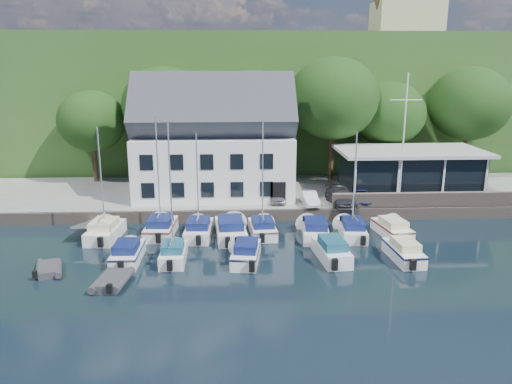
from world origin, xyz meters
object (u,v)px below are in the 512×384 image
flagpole (403,140)px  boat_r1_1 (158,177)px  boat_r2_1 (171,200)px  boat_r2_2 (246,251)px  boat_r1_5 (315,228)px  boat_r2_0 (127,251)px  car_blue (361,195)px  club_pavilion (409,171)px  dinghy_1 (112,279)px  boat_r1_7 (392,226)px  boat_r1_0 (101,179)px  car_dgrey (340,197)px  boat_r2_3 (332,248)px  boat_r1_4 (263,182)px  car_white (309,198)px  boat_r2_4 (404,249)px  boat_r1_3 (231,227)px  boat_r1_6 (354,182)px  boat_r1_2 (197,180)px  harbor_building (214,147)px  dinghy_0 (49,268)px  car_silver (276,196)px

flagpole → boat_r1_1: (-19.99, -4.65, -1.92)m
boat_r2_1 → boat_r2_2: size_ratio=1.50×
boat_r1_5 → boat_r2_0: bearing=-157.0°
car_blue → boat_r1_5: 7.86m
club_pavilion → dinghy_1: (-23.59, -16.83, -2.68)m
flagpole → boat_r1_7: 8.34m
boat_r1_0 → boat_r1_1: size_ratio=1.01×
flagpole → boat_r2_0: flagpole is taller
car_dgrey → flagpole: 7.13m
boat_r1_1 → boat_r2_1: (1.54, -5.31, -0.36)m
car_dgrey → boat_r1_7: size_ratio=0.76×
club_pavilion → boat_r1_0: bearing=-161.7°
club_pavilion → boat_r2_3: (-9.80, -13.44, -2.27)m
boat_r1_4 → boat_r2_3: 7.48m
car_blue → flagpole: 5.93m
car_white → boat_r2_4: car_white is taller
boat_r1_0 → boat_r1_1: boat_r1_0 is taller
boat_r1_1 → boat_r1_5: bearing=-1.6°
boat_r1_3 → boat_r1_7: 12.35m
club_pavilion → boat_r2_3: size_ratio=2.17×
boat_r2_1 → boat_r2_2: boat_r2_1 is taller
car_white → boat_r1_6: size_ratio=0.41×
club_pavilion → boat_r1_2: size_ratio=1.48×
boat_r1_1 → boat_r2_2: boat_r1_1 is taller
club_pavilion → boat_r1_3: bearing=-152.1°
harbor_building → car_dgrey: 12.20m
dinghy_1 → boat_r2_1: bearing=54.7°
dinghy_0 → dinghy_1: bearing=-43.1°
boat_r2_2 → dinghy_0: bearing=-166.4°
boat_r1_3 → boat_r2_3: 8.21m
boat_r2_2 → dinghy_0: 12.53m
car_white → boat_r1_2: size_ratio=0.39×
car_white → boat_r2_3: (0.01, -9.85, -0.79)m
club_pavilion → boat_r2_2: club_pavilion is taller
boat_r1_0 → boat_r1_3: bearing=4.2°
car_dgrey → boat_r1_6: size_ratio=0.53×
car_silver → boat_r2_4: 13.53m
boat_r1_1 → boat_r2_0: boat_r1_1 is taller
car_blue → boat_r1_3: 12.80m
boat_r2_1 → dinghy_0: 8.72m
club_pavilion → boat_r2_0: 26.93m
boat_r1_5 → dinghy_1: 15.54m
boat_r2_2 → boat_r1_6: bearing=37.3°
boat_r1_5 → boat_r2_2: size_ratio=1.13×
car_dgrey → car_blue: size_ratio=1.28×
boat_r1_5 → dinghy_1: (-13.41, -7.83, -0.35)m
boat_r2_4 → boat_r1_7: bearing=77.3°
car_silver → dinghy_0: bearing=-143.7°
car_blue → boat_r1_5: size_ratio=0.54×
car_dgrey → boat_r2_3: 10.25m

